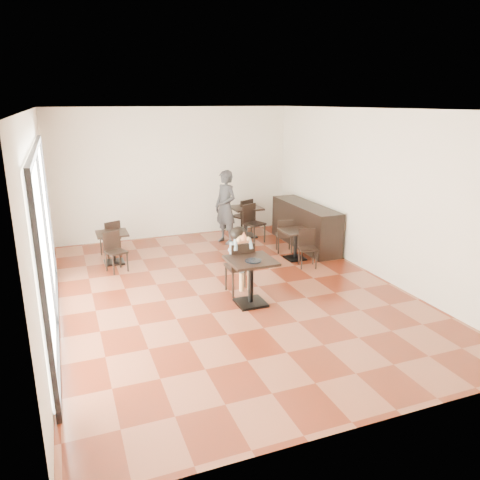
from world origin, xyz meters
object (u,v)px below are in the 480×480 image
child (239,260)px  chair_mid_a (284,235)px  cafe_table_back (246,222)px  chair_back_b (254,224)px  child_table (251,282)px  adult_patron (226,207)px  chair_back_a (242,216)px  child_chair (239,267)px  cafe_table_left (113,248)px  chair_mid_b (308,249)px  chair_left_b (116,252)px  chair_left_a (110,238)px  cafe_table_mid (295,245)px

child → chair_mid_a: (1.82, 1.85, -0.21)m
cafe_table_back → chair_back_b: chair_back_b is taller
child_table → chair_back_b: chair_back_b is taller
adult_patron → chair_back_a: 0.97m
child_chair → cafe_table_left: size_ratio=1.43×
child_table → chair_mid_b: size_ratio=1.02×
chair_mid_a → cafe_table_back: bearing=-59.0°
chair_back_a → child_chair: bearing=46.3°
cafe_table_left → chair_left_b: chair_left_b is taller
chair_mid_a → chair_left_a: chair_left_a is taller
child_chair → child: child is taller
child → chair_left_b: 2.71m
chair_back_b → cafe_table_mid: bearing=-98.4°
child_chair → chair_left_a: size_ratio=1.19×
chair_left_b → chair_back_a: bearing=5.4°
child_table → cafe_table_back: bearing=69.3°
child_table → cafe_table_back: size_ratio=1.04×
child_chair → child: (0.00, -0.00, 0.12)m
chair_back_a → chair_back_b: same height
adult_patron → cafe_table_mid: (1.00, -1.73, -0.56)m
child_table → chair_back_a: size_ratio=0.86×
child_chair → chair_back_a: child_chair is taller
chair_back_b → child_chair: bearing=-139.5°
child → chair_mid_b: child is taller
adult_patron → chair_back_b: adult_patron is taller
adult_patron → cafe_table_back: bearing=93.2°
adult_patron → cafe_table_mid: adult_patron is taller
adult_patron → chair_mid_b: (1.00, -2.28, -0.49)m
cafe_table_back → child_chair: bearing=-113.8°
child → chair_left_a: bearing=122.6°
chair_mid_b → cafe_table_mid: bearing=107.8°
cafe_table_left → chair_back_b: 3.41m
chair_left_a → child_table: bearing=97.0°
chair_mid_a → child_table: bearing=70.7°
chair_mid_b → chair_left_b: size_ratio=0.97×
adult_patron → cafe_table_left: (-2.74, -0.58, -0.55)m
chair_mid_b → chair_left_a: chair_left_a is taller
chair_back_a → chair_mid_a: bearing=79.5°
cafe_table_left → cafe_table_back: cafe_table_back is taller
cafe_table_back → chair_mid_a: size_ratio=0.98×
child_chair → chair_mid_a: size_ratio=1.23×
adult_patron → cafe_table_mid: bearing=8.4°
chair_left_a → chair_left_b: size_ratio=1.00×
chair_mid_b → child: bearing=-139.7°
cafe_table_left → chair_mid_a: size_ratio=0.86×
cafe_table_left → child_table: bearing=-57.4°
cafe_table_left → chair_back_b: bearing=5.5°
cafe_table_back → chair_left_b: bearing=-157.2°
child_chair → chair_left_b: bearing=-44.8°
chair_mid_b → chair_back_b: bearing=117.5°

